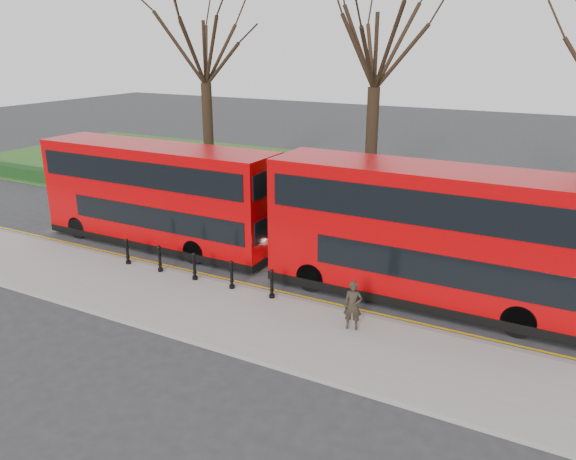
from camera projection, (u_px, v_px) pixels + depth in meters
The scene contains 13 objects.
ground at pixel (228, 273), 21.73m from camera, with size 120.00×120.00×0.00m, color #28282B.
pavement at pixel (179, 301), 19.21m from camera, with size 60.00×4.00×0.15m, color gray.
kerb at pixel (213, 281), 20.88m from camera, with size 60.00×0.25×0.16m, color slate.
grass_verge at pixel (366, 188), 34.24m from camera, with size 60.00×18.00×0.06m, color #2B531B.
hedge at pixel (306, 217), 27.28m from camera, with size 60.00×0.90×0.80m, color black.
yellow_line_outer at pixel (218, 279), 21.15m from camera, with size 60.00×0.10×0.01m, color yellow.
yellow_line_inner at pixel (221, 278), 21.31m from camera, with size 60.00×0.10×0.01m, color yellow.
tree_left at pixel (204, 45), 31.01m from camera, with size 7.32×7.32×11.44m.
tree_mid at pixel (376, 42), 26.47m from camera, with size 7.48×7.48×11.68m.
bollard_row at pixel (194, 267), 20.65m from camera, with size 6.73×0.15×1.00m.
bus_lead at pixel (158, 196), 24.15m from camera, with size 11.04×2.53×4.39m.
bus_rear at pixel (439, 238), 18.61m from camera, with size 11.70×2.69×4.66m.
pedestrian at pixel (353, 306), 17.01m from camera, with size 0.56×0.37×1.54m, color #2B241A.
Camera 1 is at (11.55, -16.56, 8.54)m, focal length 35.00 mm.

